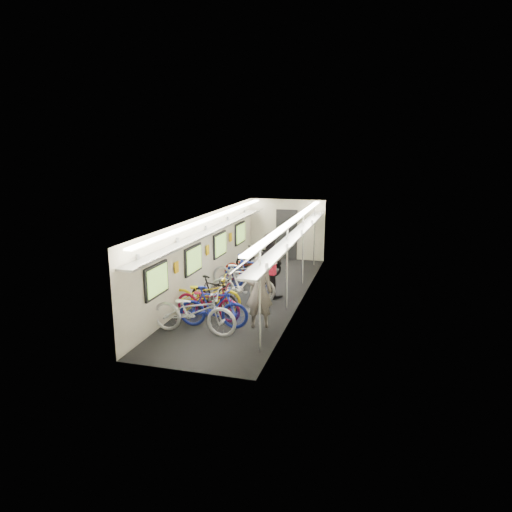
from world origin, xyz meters
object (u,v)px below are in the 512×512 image
Objects in this scene: passenger_near at (259,292)px; backpack at (271,268)px; bicycle_0 at (194,311)px; passenger_mid at (269,265)px; bicycle_1 at (213,307)px.

backpack is at bearing -110.54° from passenger_near.
passenger_near reaches higher than bicycle_0.
passenger_mid is at bearing -99.24° from passenger_near.
passenger_mid is (-0.36, 2.43, 0.05)m from passenger_near.
backpack is (1.43, 1.78, 0.72)m from bicycle_0.
passenger_near is 2.46m from passenger_mid.
passenger_near is at bearing 117.92° from passenger_mid.
bicycle_0 is 5.61× the size of backpack.
passenger_mid reaches higher than backpack.
passenger_mid is (1.02, 3.23, 0.40)m from bicycle_0.
passenger_near reaches higher than bicycle_1.
backpack reaches higher than bicycle_0.
bicycle_1 is 0.96× the size of passenger_near.
bicycle_0 is 0.57m from bicycle_1.
bicycle_1 is 2.88m from passenger_mid.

